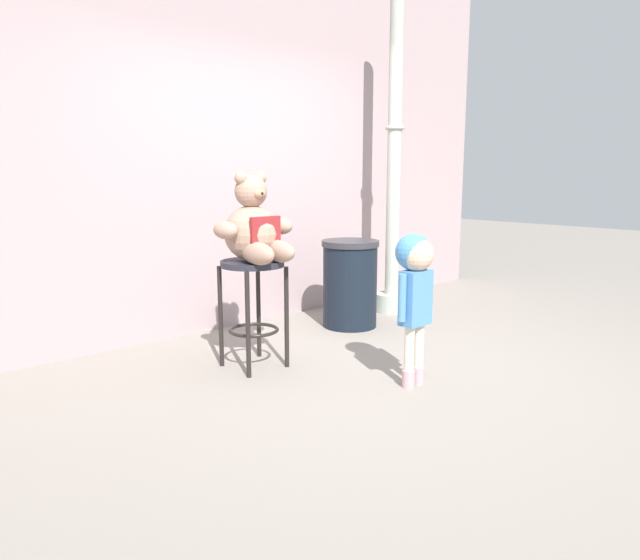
# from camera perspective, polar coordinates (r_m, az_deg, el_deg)

# --- Properties ---
(ground_plane) EXTENTS (24.00, 24.00, 0.00)m
(ground_plane) POSITION_cam_1_polar(r_m,az_deg,el_deg) (4.08, 6.06, -8.97)
(ground_plane) COLOR gray
(building_wall) EXTENTS (6.87, 0.30, 3.47)m
(building_wall) POSITION_cam_1_polar(r_m,az_deg,el_deg) (5.33, -9.58, 14.41)
(building_wall) COLOR #A68E92
(building_wall) RESTS_ON ground_plane
(bar_stool_with_teddy) EXTENTS (0.44, 0.44, 0.75)m
(bar_stool_with_teddy) POSITION_cam_1_polar(r_m,az_deg,el_deg) (4.09, -6.51, -0.96)
(bar_stool_with_teddy) COLOR #24242E
(bar_stool_with_teddy) RESTS_ON ground_plane
(teddy_bear) EXTENTS (0.59, 0.53, 0.60)m
(teddy_bear) POSITION_cam_1_polar(r_m,az_deg,el_deg) (4.00, -6.37, 4.90)
(teddy_bear) COLOR tan
(teddy_bear) RESTS_ON bar_stool_with_teddy
(child_walking) EXTENTS (0.31, 0.25, 0.98)m
(child_walking) POSITION_cam_1_polar(r_m,az_deg,el_deg) (3.71, 9.18, 0.31)
(child_walking) COLOR #C69499
(child_walking) RESTS_ON ground_plane
(trash_bin) EXTENTS (0.50, 0.50, 0.77)m
(trash_bin) POSITION_cam_1_polar(r_m,az_deg,el_deg) (5.19, 2.92, -0.33)
(trash_bin) COLOR black
(trash_bin) RESTS_ON ground_plane
(lamppost) EXTENTS (0.31, 0.31, 3.05)m
(lamppost) POSITION_cam_1_polar(r_m,az_deg,el_deg) (5.70, 7.14, 9.03)
(lamppost) COLOR #A3B1A4
(lamppost) RESTS_ON ground_plane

